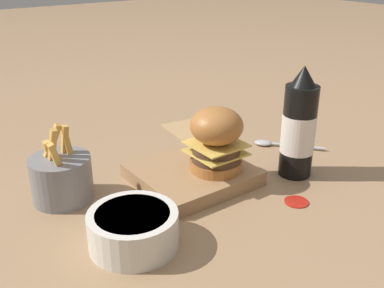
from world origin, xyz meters
name	(u,v)px	position (x,y,z in m)	size (l,w,h in m)	color
ground_plane	(202,177)	(0.00, 0.00, 0.00)	(6.00, 6.00, 0.00)	#9E7A56
serving_board	(192,174)	(-0.02, 0.00, 0.01)	(0.21, 0.20, 0.03)	#A37A51
burger	(216,139)	(0.01, -0.03, 0.09)	(0.10, 0.10, 0.12)	#AD6B33
ketchup_bottle	(299,128)	(0.16, -0.10, 0.10)	(0.07, 0.07, 0.22)	black
fries_basket	(61,177)	(-0.25, 0.08, 0.04)	(0.11, 0.11, 0.15)	slate
side_bowl	(133,228)	(-0.22, -0.11, 0.03)	(0.14, 0.14, 0.06)	silver
spoon	(274,144)	(0.23, 0.02, 0.01)	(0.11, 0.13, 0.01)	#B2B2B7
ketchup_puddle	(296,201)	(0.08, -0.18, 0.00)	(0.04, 0.04, 0.00)	#B21E14
parchment_square	(192,128)	(0.14, 0.23, 0.00)	(0.13, 0.13, 0.00)	tan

